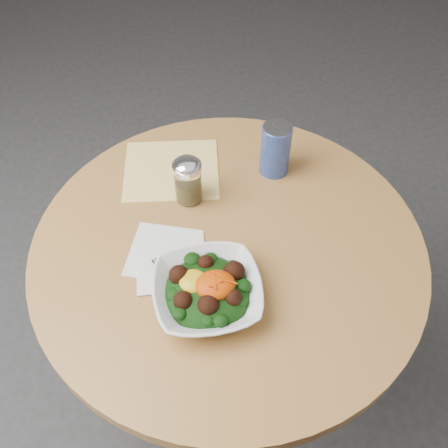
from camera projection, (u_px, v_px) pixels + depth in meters
name	position (u px, v px, depth m)	size (l,w,h in m)	color
ground	(227.00, 375.00, 1.72)	(6.00, 6.00, 0.00)	#2E2E31
table	(228.00, 288.00, 1.29)	(0.90, 0.90, 0.75)	black
cloth_napkin	(171.00, 170.00, 1.29)	(0.24, 0.22, 0.00)	#FFB20D
paper_napkins	(168.00, 258.00, 1.11)	(0.20, 0.22, 0.00)	white
salad_bowl	(208.00, 291.00, 1.02)	(0.23, 0.23, 0.08)	white
fork	(179.00, 290.00, 1.05)	(0.10, 0.20, 0.00)	black
spice_shaker	(188.00, 181.00, 1.18)	(0.07, 0.07, 0.12)	silver
beverage_can	(275.00, 149.00, 1.24)	(0.07, 0.07, 0.14)	navy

